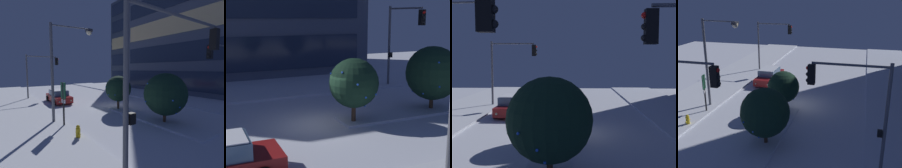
{
  "view_description": "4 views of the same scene",
  "coord_description": "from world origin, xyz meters",
  "views": [
    {
      "loc": [
        13.97,
        -9.89,
        3.97
      ],
      "look_at": [
        -0.23,
        -0.01,
        2.37
      ],
      "focal_mm": 26.57,
      "sensor_mm": 36.0,
      "label": 1
    },
    {
      "loc": [
        -6.04,
        -14.92,
        5.39
      ],
      "look_at": [
        0.51,
        -0.52,
        2.12
      ],
      "focal_mm": 54.32,
      "sensor_mm": 36.0,
      "label": 2
    },
    {
      "loc": [
        16.78,
        0.81,
        4.29
      ],
      "look_at": [
        0.84,
        0.18,
        2.92
      ],
      "focal_mm": 48.14,
      "sensor_mm": 36.0,
      "label": 3
    },
    {
      "loc": [
        21.34,
        5.39,
        9.13
      ],
      "look_at": [
        2.44,
        0.37,
        2.7
      ],
      "focal_mm": 45.5,
      "sensor_mm": 36.0,
      "label": 4
    }
  ],
  "objects": [
    {
      "name": "median_strip",
      "position": [
        5.32,
        -0.2,
        0.07
      ],
      "size": [
        9.0,
        1.8,
        0.14
      ],
      "primitive_type": "cube",
      "color": "silver",
      "rests_on": "ground"
    },
    {
      "name": "curb_strip_far",
      "position": [
        0.0,
        8.49,
        0.07
      ],
      "size": [
        52.0,
        5.2,
        0.14
      ],
      "primitive_type": "cube",
      "color": "silver",
      "rests_on": "ground"
    },
    {
      "name": "ground",
      "position": [
        0.0,
        0.0,
        0.0
      ],
      "size": [
        52.0,
        52.0,
        0.0
      ],
      "primitive_type": "plane",
      "color": "silver"
    },
    {
      "name": "car_near",
      "position": [
        -5.61,
        -3.99,
        0.71
      ],
      "size": [
        4.79,
        2.06,
        1.49
      ],
      "rotation": [
        0.0,
        0.0,
        -0.01
      ],
      "color": "maroon",
      "rests_on": "ground"
    },
    {
      "name": "decorated_tree_median",
      "position": [
        6.54,
        -0.1,
        2.15
      ],
      "size": [
        3.03,
        3.03,
        3.67
      ],
      "color": "#473323",
      "rests_on": "ground"
    },
    {
      "name": "parking_info_sign",
      "position": [
        3.08,
        -6.29,
        1.96
      ],
      "size": [
        0.55,
        0.17,
        3.06
      ],
      "rotation": [
        0.0,
        0.0,
        1.78
      ],
      "color": "black",
      "rests_on": "ground"
    },
    {
      "name": "office_tower_main",
      "position": [
        -1.91,
        19.26,
        12.99
      ],
      "size": [
        23.51,
        12.19,
        25.98
      ],
      "color": "#4C5466",
      "rests_on": "ground"
    },
    {
      "name": "street_lamp_arched",
      "position": [
        1.97,
        -5.76,
        4.73
      ],
      "size": [
        0.65,
        3.14,
        7.16
      ],
      "rotation": [
        0.0,
        0.0,
        1.48
      ],
      "color": "#565960",
      "rests_on": "ground"
    },
    {
      "name": "office_tower_secondary",
      "position": [
        -16.32,
        19.66,
        10.15
      ],
      "size": [
        11.19,
        9.92,
        20.31
      ],
      "color": "#384251",
      "rests_on": "ground"
    },
    {
      "name": "fire_hydrant",
      "position": [
        5.52,
        -6.32,
        0.41
      ],
      "size": [
        0.48,
        0.26,
        0.85
      ],
      "color": "gold",
      "rests_on": "ground"
    },
    {
      "name": "traffic_light_corner_far_right",
      "position": [
        8.01,
        5.14,
        4.1
      ],
      "size": [
        0.32,
        4.11,
        5.99
      ],
      "rotation": [
        0.0,
        0.0,
        -1.57
      ],
      "color": "#565960",
      "rests_on": "ground"
    },
    {
      "name": "curb_strip_near",
      "position": [
        0.0,
        -8.49,
        0.07
      ],
      "size": [
        52.0,
        5.2,
        0.14
      ],
      "primitive_type": "cube",
      "color": "silver",
      "rests_on": "ground"
    },
    {
      "name": "traffic_light_corner_near_left",
      "position": [
        -9.76,
        -5.02,
        4.04
      ],
      "size": [
        0.32,
        4.17,
        5.78
      ],
      "rotation": [
        0.0,
        0.0,
        1.57
      ],
      "color": "#565960",
      "rests_on": "ground"
    },
    {
      "name": "decorated_tree_left_of_median",
      "position": [
        1.41,
        -0.42,
        2.07
      ],
      "size": [
        2.46,
        2.46,
        3.31
      ],
      "color": "#473323",
      "rests_on": "ground"
    },
    {
      "name": "traffic_light_corner_near_right",
      "position": [
        10.11,
        -4.42,
        4.31
      ],
      "size": [
        0.32,
        5.87,
        6.17
      ],
      "rotation": [
        0.0,
        0.0,
        1.57
      ],
      "color": "#565960",
      "rests_on": "ground"
    }
  ]
}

